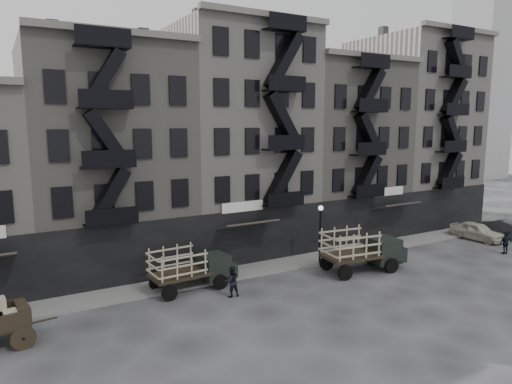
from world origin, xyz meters
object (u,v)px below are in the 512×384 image
stake_truck_west (191,265)px  pedestrian_mid (232,281)px  car_far (501,228)px  policeman (506,243)px  stake_truck_east (362,247)px  car_east (477,231)px

stake_truck_west → pedestrian_mid: size_ratio=2.96×
car_far → policeman: bearing=32.6°
stake_truck_east → pedestrian_mid: stake_truck_east is taller
car_east → pedestrian_mid: 24.24m
stake_truck_east → policeman: (12.44, -2.48, -0.82)m
stake_truck_west → car_far: stake_truck_west is taller
stake_truck_west → policeman: 24.34m
stake_truck_east → pedestrian_mid: bearing=-175.0°
car_far → pedestrian_mid: pedestrian_mid is taller
pedestrian_mid → policeman: size_ratio=1.04×
car_far → stake_truck_east: bearing=0.9°
stake_truck_east → policeman: bearing=-4.5°
stake_truck_east → policeman: 12.71m
stake_truck_east → car_east: stake_truck_east is taller
stake_truck_east → policeman: size_ratio=3.48×
stake_truck_west → car_far: (28.83, -1.53, -0.76)m
car_far → policeman: 6.17m
car_far → pedestrian_mid: bearing=-1.0°
policeman → pedestrian_mid: bearing=5.1°
stake_truck_east → pedestrian_mid: 9.82m
pedestrian_mid → car_far: bearing=-174.0°
stake_truck_east → car_far: size_ratio=1.34×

